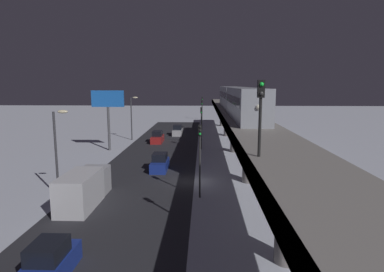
{
  "coord_description": "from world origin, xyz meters",
  "views": [
    {
      "loc": [
        -1.56,
        32.25,
        9.77
      ],
      "look_at": [
        0.2,
        -19.39,
        1.63
      ],
      "focal_mm": 30.71,
      "sensor_mm": 36.0,
      "label": 1
    }
  ],
  "objects_px": {
    "traffic_light_near": "(200,150)",
    "subway_train": "(237,99)",
    "sedan_blue_2": "(160,163)",
    "commercial_billboard": "(108,105)",
    "traffic_light_mid": "(201,122)",
    "sedan_blue": "(49,264)",
    "rail_signal": "(261,105)",
    "box_truck": "(84,188)",
    "traffic_light_far": "(202,111)",
    "traffic_light_distant": "(202,105)",
    "sedan_red": "(157,138)",
    "sedan_silver": "(178,131)"
  },
  "relations": [
    {
      "from": "rail_signal",
      "to": "traffic_light_near",
      "type": "relative_size",
      "value": 0.62
    },
    {
      "from": "subway_train",
      "to": "sedan_blue",
      "type": "xyz_separation_m",
      "value": [
        12.44,
        31.31,
        -6.98
      ]
    },
    {
      "from": "sedan_blue",
      "to": "traffic_light_near",
      "type": "bearing_deg",
      "value": -121.24
    },
    {
      "from": "traffic_light_near",
      "to": "traffic_light_distant",
      "type": "bearing_deg",
      "value": -90.0
    },
    {
      "from": "sedan_blue_2",
      "to": "traffic_light_far",
      "type": "distance_m",
      "value": 34.39
    },
    {
      "from": "sedan_silver",
      "to": "sedan_red",
      "type": "height_order",
      "value": "same"
    },
    {
      "from": "traffic_light_mid",
      "to": "sedan_blue",
      "type": "bearing_deg",
      "value": 77.53
    },
    {
      "from": "traffic_light_mid",
      "to": "commercial_billboard",
      "type": "distance_m",
      "value": 14.06
    },
    {
      "from": "sedan_red",
      "to": "traffic_light_near",
      "type": "xyz_separation_m",
      "value": [
        -7.5,
        27.43,
        3.4
      ]
    },
    {
      "from": "traffic_light_near",
      "to": "traffic_light_far",
      "type": "height_order",
      "value": "same"
    },
    {
      "from": "box_truck",
      "to": "subway_train",
      "type": "bearing_deg",
      "value": -124.86
    },
    {
      "from": "subway_train",
      "to": "traffic_light_near",
      "type": "xyz_separation_m",
      "value": [
        4.94,
        18.94,
        -3.58
      ]
    },
    {
      "from": "rail_signal",
      "to": "sedan_blue",
      "type": "height_order",
      "value": "rail_signal"
    },
    {
      "from": "subway_train",
      "to": "sedan_blue_2",
      "type": "relative_size",
      "value": 8.58
    },
    {
      "from": "sedan_blue",
      "to": "traffic_light_far",
      "type": "xyz_separation_m",
      "value": [
        -7.5,
        -55.49,
        3.4
      ]
    },
    {
      "from": "rail_signal",
      "to": "box_truck",
      "type": "xyz_separation_m",
      "value": [
        12.72,
        -8.6,
        -7.38
      ]
    },
    {
      "from": "subway_train",
      "to": "box_truck",
      "type": "height_order",
      "value": "subway_train"
    },
    {
      "from": "subway_train",
      "to": "rail_signal",
      "type": "bearing_deg",
      "value": 86.65
    },
    {
      "from": "box_truck",
      "to": "traffic_light_mid",
      "type": "xyz_separation_m",
      "value": [
        -9.5,
        -23.35,
        2.85
      ]
    },
    {
      "from": "box_truck",
      "to": "commercial_billboard",
      "type": "height_order",
      "value": "commercial_billboard"
    },
    {
      "from": "box_truck",
      "to": "traffic_light_distant",
      "type": "xyz_separation_m",
      "value": [
        -9.5,
        -66.47,
        2.85
      ]
    },
    {
      "from": "rail_signal",
      "to": "traffic_light_mid",
      "type": "height_order",
      "value": "rail_signal"
    },
    {
      "from": "rail_signal",
      "to": "sedan_red",
      "type": "relative_size",
      "value": 0.88
    },
    {
      "from": "traffic_light_distant",
      "to": "sedan_red",
      "type": "bearing_deg",
      "value": 78.62
    },
    {
      "from": "sedan_blue_2",
      "to": "commercial_billboard",
      "type": "relative_size",
      "value": 0.48
    },
    {
      "from": "rail_signal",
      "to": "traffic_light_distant",
      "type": "distance_m",
      "value": 75.27
    },
    {
      "from": "sedan_blue_2",
      "to": "traffic_light_far",
      "type": "xyz_separation_m",
      "value": [
        -4.7,
        -33.9,
        3.4
      ]
    },
    {
      "from": "sedan_blue",
      "to": "sedan_red",
      "type": "xyz_separation_m",
      "value": [
        0.0,
        -39.79,
        -0.0
      ]
    },
    {
      "from": "sedan_blue",
      "to": "subway_train",
      "type": "bearing_deg",
      "value": -111.67
    },
    {
      "from": "subway_train",
      "to": "sedan_silver",
      "type": "height_order",
      "value": "subway_train"
    },
    {
      "from": "sedan_red",
      "to": "traffic_light_near",
      "type": "height_order",
      "value": "traffic_light_near"
    },
    {
      "from": "subway_train",
      "to": "traffic_light_near",
      "type": "distance_m",
      "value": 19.9
    },
    {
      "from": "sedan_blue_2",
      "to": "traffic_light_near",
      "type": "height_order",
      "value": "traffic_light_near"
    },
    {
      "from": "subway_train",
      "to": "sedan_red",
      "type": "xyz_separation_m",
      "value": [
        12.44,
        -8.49,
        -6.98
      ]
    },
    {
      "from": "rail_signal",
      "to": "traffic_light_distant",
      "type": "height_order",
      "value": "rail_signal"
    },
    {
      "from": "traffic_light_near",
      "to": "traffic_light_mid",
      "type": "height_order",
      "value": "same"
    },
    {
      "from": "rail_signal",
      "to": "box_truck",
      "type": "height_order",
      "value": "rail_signal"
    },
    {
      "from": "subway_train",
      "to": "traffic_light_near",
      "type": "bearing_deg",
      "value": 75.39
    },
    {
      "from": "sedan_blue_2",
      "to": "traffic_light_distant",
      "type": "height_order",
      "value": "traffic_light_distant"
    },
    {
      "from": "traffic_light_mid",
      "to": "traffic_light_far",
      "type": "xyz_separation_m",
      "value": [
        0.0,
        -21.56,
        0.0
      ]
    },
    {
      "from": "commercial_billboard",
      "to": "sedan_silver",
      "type": "bearing_deg",
      "value": -120.91
    },
    {
      "from": "rail_signal",
      "to": "traffic_light_mid",
      "type": "distance_m",
      "value": 32.42
    },
    {
      "from": "sedan_blue_2",
      "to": "box_truck",
      "type": "bearing_deg",
      "value": -113.56
    },
    {
      "from": "traffic_light_near",
      "to": "subway_train",
      "type": "bearing_deg",
      "value": -104.61
    },
    {
      "from": "rail_signal",
      "to": "sedan_red",
      "type": "height_order",
      "value": "rail_signal"
    },
    {
      "from": "subway_train",
      "to": "sedan_blue_2",
      "type": "height_order",
      "value": "subway_train"
    },
    {
      "from": "sedan_red",
      "to": "traffic_light_distant",
      "type": "height_order",
      "value": "traffic_light_distant"
    },
    {
      "from": "sedan_blue_2",
      "to": "traffic_light_near",
      "type": "bearing_deg",
      "value": -62.99
    },
    {
      "from": "sedan_silver",
      "to": "box_truck",
      "type": "xyz_separation_m",
      "value": [
        4.8,
        37.4,
        0.56
      ]
    },
    {
      "from": "sedan_blue_2",
      "to": "commercial_billboard",
      "type": "distance_m",
      "value": 15.66
    }
  ]
}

